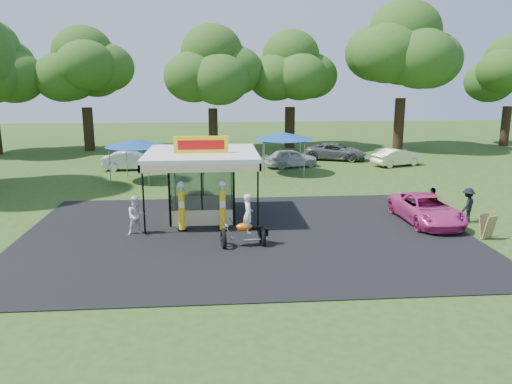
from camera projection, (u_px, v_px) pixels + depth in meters
ground at (250, 250)px, 20.46m from camera, size 120.00×120.00×0.00m
asphalt_apron at (247, 235)px, 22.39m from camera, size 20.00×14.00×0.04m
gas_station_kiosk at (202, 183)px, 24.75m from camera, size 5.40×5.40×4.18m
gas_pump_left at (182, 207)px, 22.73m from camera, size 0.44×0.44×2.35m
gas_pump_right at (223, 207)px, 22.74m from camera, size 0.44×0.44×2.39m
motorcycle at (246, 225)px, 20.73m from camera, size 2.02×1.12×2.33m
spare_tires at (191, 218)px, 23.94m from camera, size 0.78×0.47×0.68m
a_frame_sign at (487, 227)px, 21.79m from camera, size 0.66×0.74×1.08m
kiosk_car at (204, 198)px, 27.18m from camera, size 2.82×1.13×0.96m
pink_sedan at (426, 209)px, 24.17m from camera, size 2.44×4.99×1.36m
spectator_west at (137, 216)px, 22.25m from camera, size 1.04×0.92×1.78m
spectator_east_a at (468, 205)px, 24.31m from camera, size 1.23×1.21×1.69m
spectator_east_b at (432, 203)px, 24.82m from camera, size 1.00×0.84×1.60m
bg_car_a at (132, 161)px, 38.01m from camera, size 4.40×1.65×1.44m
bg_car_b at (180, 160)px, 38.97m from camera, size 4.70×2.73×1.28m
bg_car_c at (291, 158)px, 39.18m from camera, size 4.53×2.84×1.44m
bg_car_d at (336, 152)px, 42.66m from camera, size 5.62×4.09×1.42m
bg_car_e at (397, 157)px, 39.79m from camera, size 4.35×2.78×1.35m
tent_west at (136, 143)px, 33.46m from camera, size 4.10×4.10×2.86m
tent_east at (283, 136)px, 36.12m from camera, size 4.36×4.36×3.05m
oak_far_b at (84, 73)px, 46.69m from camera, size 9.53×9.53×11.37m
oak_far_c at (212, 73)px, 46.24m from camera, size 9.73×9.73×11.46m
oak_far_d at (291, 75)px, 48.78m from camera, size 9.41×9.41×11.20m
oak_far_e at (403, 57)px, 47.27m from camera, size 11.54×11.54×13.74m
oak_far_f at (511, 76)px, 50.16m from camera, size 9.07×9.07×10.93m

